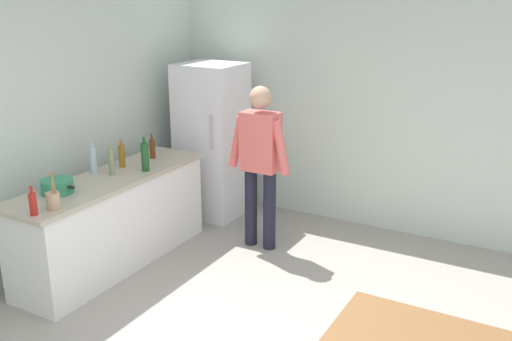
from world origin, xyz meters
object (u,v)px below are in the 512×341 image
utensil_jar (53,200)px  bottle_beer_brown (152,148)px  person (260,157)px  bottle_oil_amber (122,156)px  bottle_water_clear (94,160)px  cooking_pot (57,186)px  refrigerator (212,141)px  bottle_vinegar_tall (111,161)px  bottle_wine_green (145,156)px  bottle_sauce_red (33,204)px

utensil_jar → bottle_beer_brown: utensil_jar is taller
person → bottle_oil_amber: (-1.17, -0.74, 0.04)m
bottle_water_clear → bottle_beer_brown: bearing=75.9°
person → bottle_beer_brown: (-1.10, -0.34, 0.03)m
cooking_pot → refrigerator: bearing=85.0°
person → bottle_vinegar_tall: (-1.07, -0.99, 0.06)m
cooking_pot → bottle_wine_green: bottle_wine_green is taller
person → bottle_wine_green: person is taller
bottle_water_clear → person: bearing=38.7°
utensil_jar → bottle_wine_green: 1.17m
bottle_wine_green → bottle_beer_brown: 0.44m
person → bottle_wine_green: size_ratio=5.00×
person → bottle_vinegar_tall: bearing=-137.5°
bottle_wine_green → bottle_beer_brown: bearing=120.3°
refrigerator → person: (0.95, -0.55, 0.08)m
cooking_pot → bottle_sauce_red: size_ratio=1.67×
bottle_sauce_red → bottle_water_clear: bottle_water_clear is taller
utensil_jar → bottle_sauce_red: bearing=-102.7°
cooking_pot → bottle_beer_brown: bearing=88.3°
utensil_jar → bottle_water_clear: utensil_jar is taller
person → bottle_beer_brown: size_ratio=6.54×
cooking_pot → bottle_beer_brown: size_ratio=1.54×
cooking_pot → bottle_vinegar_tall: (0.06, 0.61, 0.08)m
cooking_pot → bottle_oil_amber: bearing=91.8°
bottle_wine_green → bottle_oil_amber: 0.29m
bottle_beer_brown → bottle_sauce_red: bottle_beer_brown is taller
utensil_jar → bottle_vinegar_tall: bearing=103.2°
bottle_beer_brown → bottle_water_clear: size_ratio=0.87×
refrigerator → utensil_jar: 2.45m
refrigerator → cooking_pot: (-0.19, -2.15, 0.06)m
person → bottle_oil_amber: bearing=-147.6°
person → utensil_jar: 2.08m
bottle_beer_brown → bottle_vinegar_tall: size_ratio=0.81×
bottle_beer_brown → bottle_oil_amber: 0.40m
bottle_vinegar_tall → bottle_sauce_red: (0.18, -1.07, -0.04)m
utensil_jar → bottle_beer_brown: size_ratio=1.23×
bottle_oil_amber → person: bearing=32.4°
person → cooking_pot: size_ratio=4.25×
bottle_sauce_red → cooking_pot: bearing=117.5°
person → cooking_pot: bearing=-125.4°
cooking_pot → utensil_jar: size_ratio=1.25×
refrigerator → person: 1.10m
bottle_beer_brown → bottle_sauce_red: bearing=-83.3°
bottle_oil_amber → bottle_beer_brown: bearing=80.8°
refrigerator → utensil_jar: refrigerator is taller
bottle_beer_brown → bottle_oil_amber: size_ratio=0.93×
cooking_pot → bottle_vinegar_tall: 0.62m
bottle_beer_brown → bottle_water_clear: bearing=-104.1°
bottle_oil_amber → bottle_vinegar_tall: bottle_vinegar_tall is taller
utensil_jar → person: bearing=65.5°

